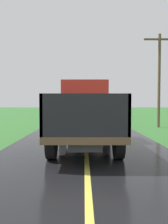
% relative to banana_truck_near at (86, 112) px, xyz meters
% --- Properties ---
extents(banana_truck_near, '(2.38, 5.82, 2.80)m').
position_rel_banana_truck_near_xyz_m(banana_truck_near, '(0.00, 0.00, 0.00)').
color(banana_truck_near, '#2D2D30').
rests_on(banana_truck_near, road_surface).
extents(banana_truck_far, '(2.38, 5.81, 2.80)m').
position_rel_banana_truck_near_xyz_m(banana_truck_far, '(-0.33, 15.35, -0.00)').
color(banana_truck_far, '#2D2D30').
rests_on(banana_truck_far, road_surface).
extents(utility_pole_roadside, '(2.39, 0.20, 7.09)m').
position_rel_banana_truck_near_xyz_m(utility_pole_roadside, '(5.67, 6.89, 2.40)').
color(utility_pole_roadside, brown).
rests_on(utility_pole_roadside, ground).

